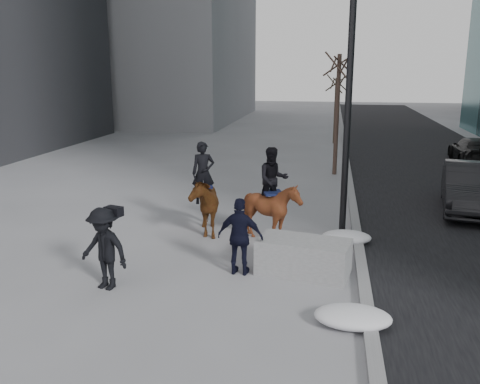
% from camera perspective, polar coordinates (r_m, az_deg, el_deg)
% --- Properties ---
extents(ground, '(120.00, 120.00, 0.00)m').
position_cam_1_polar(ground, '(12.01, -1.02, -8.32)').
color(ground, gray).
rests_on(ground, ground).
extents(road, '(8.00, 90.00, 0.01)m').
position_cam_1_polar(road, '(21.94, 22.64, 0.84)').
color(road, black).
rests_on(road, ground).
extents(curb, '(0.25, 90.00, 0.12)m').
position_cam_1_polar(curb, '(21.40, 12.16, 1.46)').
color(curb, gray).
rests_on(curb, ground).
extents(planter, '(2.17, 1.37, 0.80)m').
position_cam_1_polar(planter, '(11.53, 7.14, -7.25)').
color(planter, '#969799').
rests_on(planter, ground).
extents(car_near, '(2.34, 4.81, 1.52)m').
position_cam_1_polar(car_near, '(18.00, 24.45, 0.48)').
color(car_near, black).
rests_on(car_near, ground).
extents(car_far, '(1.96, 4.47, 1.28)m').
position_cam_1_polar(car_far, '(26.89, 24.79, 4.23)').
color(car_far, black).
rests_on(car_far, ground).
extents(tree_near, '(1.20, 1.20, 5.63)m').
position_cam_1_polar(tree_near, '(22.13, 10.86, 9.14)').
color(tree_near, '#3B2A23').
rests_on(tree_near, ground).
extents(tree_far, '(1.20, 1.20, 4.37)m').
position_cam_1_polar(tree_far, '(31.61, 10.69, 9.33)').
color(tree_far, '#3B2E23').
rests_on(tree_far, ground).
extents(mounted_left, '(1.50, 2.16, 2.55)m').
position_cam_1_polar(mounted_left, '(14.18, -4.23, -0.84)').
color(mounted_left, '#522110').
rests_on(mounted_left, ground).
extents(mounted_right, '(1.73, 1.83, 2.50)m').
position_cam_1_polar(mounted_right, '(13.49, 3.62, -1.35)').
color(mounted_right, '#4E290F').
rests_on(mounted_right, ground).
extents(feeder, '(1.06, 0.89, 1.75)m').
position_cam_1_polar(feeder, '(11.29, 0.04, -5.04)').
color(feeder, black).
rests_on(feeder, ground).
extents(camera_crew, '(1.27, 0.94, 1.75)m').
position_cam_1_polar(camera_crew, '(10.93, -15.01, -6.12)').
color(camera_crew, black).
rests_on(camera_crew, ground).
extents(lamppost, '(0.25, 2.35, 9.09)m').
position_cam_1_polar(lamppost, '(14.19, 12.34, 15.40)').
color(lamppost, black).
rests_on(lamppost, ground).
extents(snow_piles, '(1.39, 5.37, 0.35)m').
position_cam_1_polar(snow_piles, '(11.42, 12.18, -8.93)').
color(snow_piles, silver).
rests_on(snow_piles, ground).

